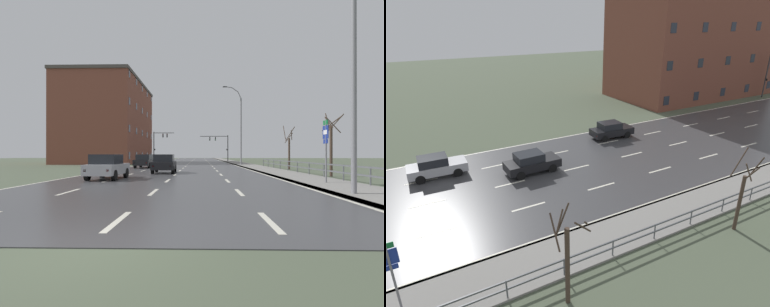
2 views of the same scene
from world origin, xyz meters
The scene contains 15 objects.
ground_plane centered at (0.00, 48.00, -0.06)m, with size 160.00×160.00×0.12m.
road_asphalt_strip centered at (0.00, 59.99, 0.01)m, with size 14.00×120.00×0.03m.
sidewalk_right centered at (8.43, 60.00, 0.06)m, with size 3.00×120.00×0.12m.
guardrail centered at (9.85, 20.05, 0.71)m, with size 0.07×26.71×1.00m.
street_lamp_foreground centered at (7.45, 6.42, 5.44)m, with size 2.47×0.24×11.10m.
street_lamp_midground centered at (7.43, 37.51, 5.43)m, with size 2.63×0.24×11.12m.
highway_sign centered at (8.39, 10.86, 2.16)m, with size 0.09×0.68×3.36m.
traffic_signal_right centered at (6.32, 60.90, 4.03)m, with size 6.09×0.36×5.76m.
traffic_signal_left centered at (-6.89, 59.11, 4.32)m, with size 4.39×0.36×6.38m.
car_far_left centered at (-1.09, 20.31, 0.80)m, with size 1.89×4.13×1.57m.
car_near_right centered at (-3.92, 13.97, 0.80)m, with size 1.92×4.14×1.57m.
car_far_right centered at (-4.50, 29.98, 0.80)m, with size 2.03×4.20×1.57m.
brick_building centered at (-15.10, 51.58, 7.51)m, with size 12.56×23.53×15.00m.
bare_tree_near centered at (11.23, 16.88, 2.21)m, with size 1.53×1.63×4.53m.
bare_tree_mid centered at (11.28, 27.31, 2.01)m, with size 1.22×1.19×4.64m.
Camera 1 is at (1.91, -4.98, 1.56)m, focal length 28.45 mm.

